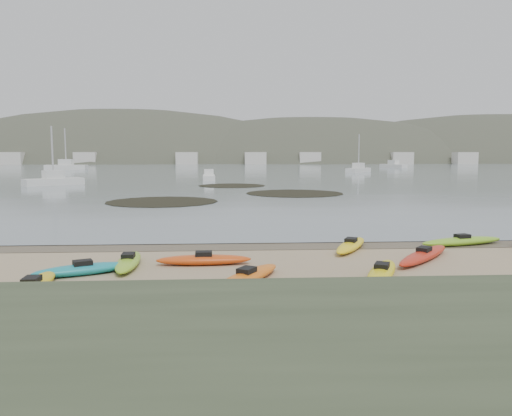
{
  "coord_description": "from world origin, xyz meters",
  "views": [
    {
      "loc": [
        -1.17,
        -20.35,
        3.76
      ],
      "look_at": [
        0.0,
        0.0,
        1.5
      ],
      "focal_mm": 35.0,
      "sensor_mm": 36.0,
      "label": 1
    }
  ],
  "objects": [
    {
      "name": "ground",
      "position": [
        0.0,
        0.0,
        0.0
      ],
      "size": [
        600.0,
        600.0,
        0.0
      ],
      "primitive_type": "plane",
      "color": "tan",
      "rests_on": "ground"
    },
    {
      "name": "wet_sand",
      "position": [
        0.0,
        -0.3,
        0.0
      ],
      "size": [
        60.0,
        60.0,
        0.0
      ],
      "primitive_type": "plane",
      "color": "brown",
      "rests_on": "ground"
    },
    {
      "name": "water",
      "position": [
        0.0,
        300.0,
        0.01
      ],
      "size": [
        1200.0,
        1200.0,
        0.0
      ],
      "primitive_type": "plane",
      "color": "slate",
      "rests_on": "ground"
    },
    {
      "name": "kayaks",
      "position": [
        0.59,
        -4.0,
        0.17
      ],
      "size": [
        22.1,
        9.05,
        0.34
      ],
      "color": "yellow",
      "rests_on": "ground"
    },
    {
      "name": "kelp_mats",
      "position": [
        -0.38,
        25.74,
        0.03
      ],
      "size": [
        19.89,
        26.47,
        0.04
      ],
      "color": "black",
      "rests_on": "water"
    },
    {
      "name": "moored_boats",
      "position": [
        -4.27,
        79.26,
        0.54
      ],
      "size": [
        84.68,
        71.16,
        1.26
      ],
      "color": "silver",
      "rests_on": "ground"
    },
    {
      "name": "far_hills",
      "position": [
        39.38,
        193.97,
        -15.93
      ],
      "size": [
        550.0,
        135.0,
        80.0
      ],
      "color": "#384235",
      "rests_on": "ground"
    },
    {
      "name": "far_town",
      "position": [
        6.0,
        145.0,
        2.0
      ],
      "size": [
        199.0,
        5.0,
        4.0
      ],
      "color": "beige",
      "rests_on": "ground"
    }
  ]
}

